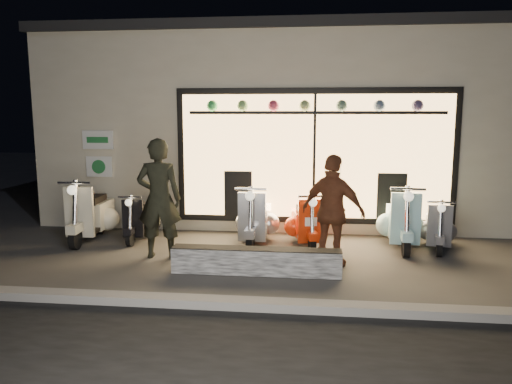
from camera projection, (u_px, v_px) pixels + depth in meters
ground at (263, 261)px, 8.15m from camera, size 40.00×40.00×0.00m
kerb at (248, 304)px, 6.18m from camera, size 40.00×0.25×0.12m
shop_building at (283, 124)px, 12.70m from camera, size 10.20×6.23×4.20m
graffiti_barrier at (256, 261)px, 7.49m from camera, size 2.54×0.28×0.40m
scooter_silver at (256, 219)px, 9.30m from camera, size 0.49×1.51×1.09m
scooter_red at (305, 223)px, 9.21m from camera, size 0.59×1.37×0.97m
scooter_black at (141, 220)px, 9.63m from camera, size 0.39×1.21×0.87m
scooter_cream at (93, 214)px, 9.61m from camera, size 0.56×1.61×1.15m
scooter_blue at (401, 221)px, 9.10m from camera, size 0.55×1.57×1.12m
scooter_grey at (437, 227)px, 8.97m from camera, size 0.55×1.27×0.90m
man at (159, 199)px, 8.22m from camera, size 0.77×0.54×2.00m
woman at (333, 212)px, 7.73m from camera, size 1.12×0.86×1.78m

